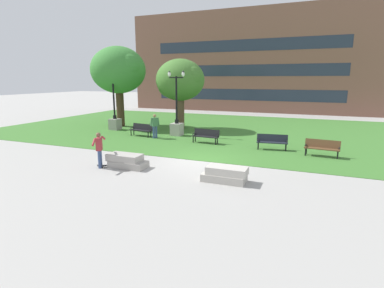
{
  "coord_description": "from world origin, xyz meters",
  "views": [
    {
      "loc": [
        5.21,
        -14.06,
        4.17
      ],
      "look_at": [
        0.16,
        -1.4,
        1.2
      ],
      "focal_mm": 28.0,
      "sensor_mm": 36.0,
      "label": 1
    }
  ],
  "objects_px": {
    "park_bench_near_left": "(206,135)",
    "park_bench_near_right": "(322,147)",
    "concrete_block_left": "(225,174)",
    "concrete_block_center": "(127,161)",
    "park_bench_far_left": "(272,141)",
    "lamp_post_center": "(115,117)",
    "person_skateboarder": "(99,148)",
    "park_bench_far_right": "(142,129)",
    "skateboard": "(108,165)",
    "lamp_post_right": "(177,122)",
    "person_bystander_near_lawn": "(155,125)"
  },
  "relations": [
    {
      "from": "park_bench_near_left",
      "to": "park_bench_near_right",
      "type": "relative_size",
      "value": 1.0
    },
    {
      "from": "concrete_block_left",
      "to": "concrete_block_center",
      "type": "bearing_deg",
      "value": 177.44
    },
    {
      "from": "park_bench_far_left",
      "to": "lamp_post_center",
      "type": "xyz_separation_m",
      "value": [
        -13.09,
        2.52,
        0.51
      ]
    },
    {
      "from": "lamp_post_center",
      "to": "concrete_block_left",
      "type": "bearing_deg",
      "value": -37.07
    },
    {
      "from": "person_skateboarder",
      "to": "park_bench_far_right",
      "type": "xyz_separation_m",
      "value": [
        -2.35,
        7.7,
        -0.44
      ]
    },
    {
      "from": "concrete_block_center",
      "to": "concrete_block_left",
      "type": "distance_m",
      "value": 4.96
    },
    {
      "from": "skateboard",
      "to": "park_bench_near_left",
      "type": "distance_m",
      "value": 7.42
    },
    {
      "from": "park_bench_near_right",
      "to": "park_bench_far_left",
      "type": "bearing_deg",
      "value": 166.39
    },
    {
      "from": "park_bench_near_left",
      "to": "park_bench_near_right",
      "type": "height_order",
      "value": "same"
    },
    {
      "from": "park_bench_far_left",
      "to": "park_bench_far_right",
      "type": "bearing_deg",
      "value": 174.99
    },
    {
      "from": "lamp_post_right",
      "to": "person_bystander_near_lawn",
      "type": "xyz_separation_m",
      "value": [
        -0.99,
        -1.57,
        -0.01
      ]
    },
    {
      "from": "person_skateboarder",
      "to": "park_bench_far_right",
      "type": "height_order",
      "value": "person_skateboarder"
    },
    {
      "from": "concrete_block_center",
      "to": "concrete_block_left",
      "type": "bearing_deg",
      "value": -2.56
    },
    {
      "from": "concrete_block_center",
      "to": "person_bystander_near_lawn",
      "type": "xyz_separation_m",
      "value": [
        -2.2,
        6.86,
        0.68
      ]
    },
    {
      "from": "park_bench_near_right",
      "to": "park_bench_far_left",
      "type": "relative_size",
      "value": 1.0
    },
    {
      "from": "concrete_block_left",
      "to": "park_bench_near_right",
      "type": "xyz_separation_m",
      "value": [
        3.8,
        5.9,
        0.23
      ]
    },
    {
      "from": "park_bench_far_right",
      "to": "park_bench_near_left",
      "type": "bearing_deg",
      "value": -5.94
    },
    {
      "from": "concrete_block_left",
      "to": "lamp_post_right",
      "type": "relative_size",
      "value": 0.39
    },
    {
      "from": "park_bench_far_right",
      "to": "lamp_post_right",
      "type": "distance_m",
      "value": 2.65
    },
    {
      "from": "concrete_block_left",
      "to": "skateboard",
      "type": "bearing_deg",
      "value": -179.16
    },
    {
      "from": "park_bench_near_left",
      "to": "concrete_block_center",
      "type": "bearing_deg",
      "value": -104.49
    },
    {
      "from": "park_bench_far_left",
      "to": "lamp_post_center",
      "type": "distance_m",
      "value": 13.34
    },
    {
      "from": "park_bench_near_left",
      "to": "park_bench_far_left",
      "type": "distance_m",
      "value": 4.31
    },
    {
      "from": "lamp_post_right",
      "to": "person_bystander_near_lawn",
      "type": "relative_size",
      "value": 2.78
    },
    {
      "from": "person_skateboarder",
      "to": "person_bystander_near_lawn",
      "type": "distance_m",
      "value": 7.45
    },
    {
      "from": "skateboard",
      "to": "park_bench_far_right",
      "type": "xyz_separation_m",
      "value": [
        -2.64,
        7.49,
        0.45
      ]
    },
    {
      "from": "park_bench_far_right",
      "to": "concrete_block_left",
      "type": "bearing_deg",
      "value": -41.17
    },
    {
      "from": "person_skateboarder",
      "to": "park_bench_near_left",
      "type": "bearing_deg",
      "value": 68.15
    },
    {
      "from": "lamp_post_right",
      "to": "lamp_post_center",
      "type": "bearing_deg",
      "value": 175.71
    },
    {
      "from": "park_bench_far_right",
      "to": "lamp_post_center",
      "type": "height_order",
      "value": "lamp_post_center"
    },
    {
      "from": "skateboard",
      "to": "park_bench_far_right",
      "type": "height_order",
      "value": "park_bench_far_right"
    },
    {
      "from": "concrete_block_center",
      "to": "skateboard",
      "type": "xyz_separation_m",
      "value": [
        -0.86,
        -0.31,
        -0.22
      ]
    },
    {
      "from": "skateboard",
      "to": "person_bystander_near_lawn",
      "type": "distance_m",
      "value": 7.34
    },
    {
      "from": "lamp_post_center",
      "to": "person_bystander_near_lawn",
      "type": "bearing_deg",
      "value": -22.43
    },
    {
      "from": "person_skateboarder",
      "to": "skateboard",
      "type": "xyz_separation_m",
      "value": [
        0.29,
        0.21,
        -0.89
      ]
    },
    {
      "from": "person_skateboarder",
      "to": "person_bystander_near_lawn",
      "type": "bearing_deg",
      "value": 98.12
    },
    {
      "from": "skateboard",
      "to": "park_bench_far_right",
      "type": "distance_m",
      "value": 7.95
    },
    {
      "from": "concrete_block_left",
      "to": "park_bench_far_left",
      "type": "distance_m",
      "value": 6.66
    },
    {
      "from": "skateboard",
      "to": "lamp_post_right",
      "type": "bearing_deg",
      "value": 92.3
    },
    {
      "from": "park_bench_near_right",
      "to": "lamp_post_center",
      "type": "bearing_deg",
      "value": 168.63
    },
    {
      "from": "park_bench_far_right",
      "to": "lamp_post_right",
      "type": "relative_size",
      "value": 0.39
    },
    {
      "from": "park_bench_near_right",
      "to": "park_bench_far_right",
      "type": "xyz_separation_m",
      "value": [
        -12.27,
        1.5,
        0.0
      ]
    },
    {
      "from": "park_bench_near_left",
      "to": "person_bystander_near_lawn",
      "type": "bearing_deg",
      "value": 176.8
    },
    {
      "from": "person_skateboarder",
      "to": "skateboard",
      "type": "relative_size",
      "value": 1.85
    },
    {
      "from": "concrete_block_center",
      "to": "skateboard",
      "type": "height_order",
      "value": "concrete_block_center"
    },
    {
      "from": "person_skateboarder",
      "to": "skateboard",
      "type": "bearing_deg",
      "value": 35.91
    },
    {
      "from": "park_bench_near_right",
      "to": "person_skateboarder",
      "type": "bearing_deg",
      "value": -147.99
    },
    {
      "from": "concrete_block_center",
      "to": "park_bench_far_right",
      "type": "distance_m",
      "value": 7.99
    },
    {
      "from": "park_bench_near_left",
      "to": "park_bench_far_left",
      "type": "xyz_separation_m",
      "value": [
        4.3,
        -0.29,
        0.0
      ]
    },
    {
      "from": "concrete_block_center",
      "to": "park_bench_far_right",
      "type": "bearing_deg",
      "value": 116.01
    }
  ]
}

